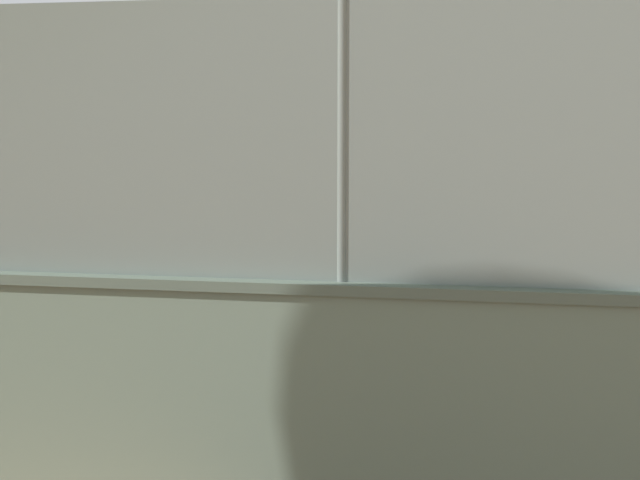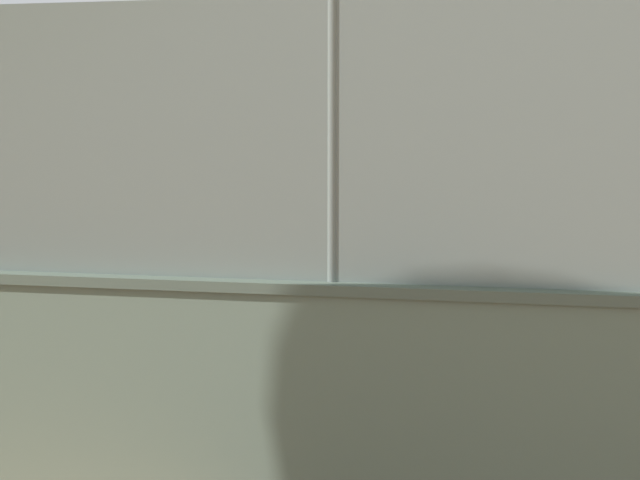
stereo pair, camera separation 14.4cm
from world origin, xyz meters
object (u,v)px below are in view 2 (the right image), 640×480
at_px(player_at_service_line, 162,264).
at_px(sports_ball, 456,253).
at_px(player_near_wall_returning, 450,212).
at_px(player_baseline_waiting, 334,219).

height_order(player_at_service_line, sports_ball, player_at_service_line).
bearing_deg(sports_ball, player_near_wall_returning, -76.93).
distance_m(player_baseline_waiting, sports_ball, 3.23).
relative_size(player_near_wall_returning, player_at_service_line, 0.92).
bearing_deg(sports_ball, player_baseline_waiting, 37.53).
relative_size(player_at_service_line, sports_ball, 11.31).
xyz_separation_m(player_baseline_waiting, sports_ball, (-2.46, -1.89, -0.91)).
height_order(player_near_wall_returning, sports_ball, player_near_wall_returning).
bearing_deg(player_baseline_waiting, sports_ball, -142.47).
distance_m(player_baseline_waiting, player_at_service_line, 6.47).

